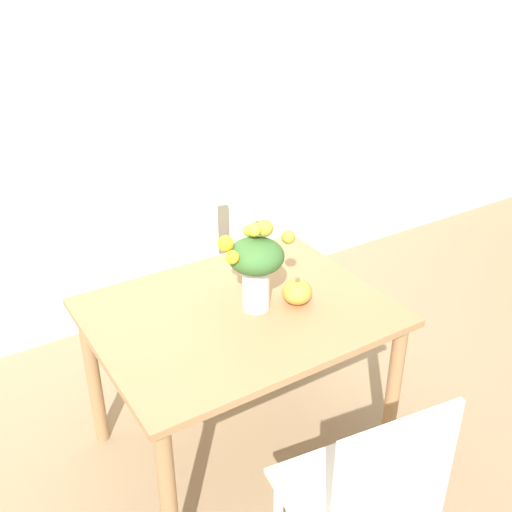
# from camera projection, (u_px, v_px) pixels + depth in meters

# --- Properties ---
(ground_plane) EXTENTS (12.00, 12.00, 0.00)m
(ground_plane) POSITION_uv_depth(u_px,v_px,m) (241.00, 447.00, 2.75)
(ground_plane) COLOR #8E7556
(wall_back) EXTENTS (8.00, 0.06, 2.70)m
(wall_back) POSITION_uv_depth(u_px,v_px,m) (108.00, 95.00, 3.09)
(wall_back) COLOR silver
(wall_back) RESTS_ON ground_plane
(dining_table) EXTENTS (1.15, 0.90, 0.75)m
(dining_table) POSITION_uv_depth(u_px,v_px,m) (239.00, 332.00, 2.45)
(dining_table) COLOR #9E754C
(dining_table) RESTS_ON ground_plane
(flower_vase) EXTENTS (0.31, 0.22, 0.37)m
(flower_vase) POSITION_uv_depth(u_px,v_px,m) (256.00, 263.00, 2.31)
(flower_vase) COLOR silver
(flower_vase) RESTS_ON dining_table
(pumpkin) EXTENTS (0.12, 0.12, 0.11)m
(pumpkin) POSITION_uv_depth(u_px,v_px,m) (297.00, 292.00, 2.42)
(pumpkin) COLOR gold
(pumpkin) RESTS_ON dining_table
(dining_chair_near_window) EXTENTS (0.47, 0.47, 0.95)m
(dining_chair_near_window) POSITION_uv_depth(u_px,v_px,m) (193.00, 266.00, 3.25)
(dining_chair_near_window) COLOR white
(dining_chair_near_window) RESTS_ON ground_plane
(dining_chair_far_side) EXTENTS (0.47, 0.47, 0.95)m
(dining_chair_far_side) POSITION_uv_depth(u_px,v_px,m) (362.00, 505.00, 1.88)
(dining_chair_far_side) COLOR white
(dining_chair_far_side) RESTS_ON ground_plane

